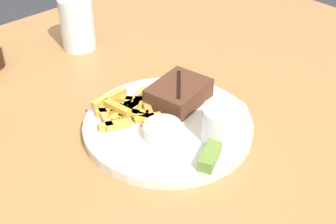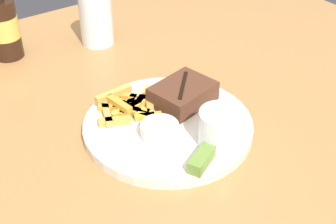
{
  "view_description": "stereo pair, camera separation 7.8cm",
  "coord_description": "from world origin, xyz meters",
  "px_view_note": "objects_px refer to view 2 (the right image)",
  "views": [
    {
      "loc": [
        -0.43,
        -0.46,
        1.22
      ],
      "look_at": [
        0.0,
        0.0,
        0.76
      ],
      "focal_mm": 50.0,
      "sensor_mm": 36.0,
      "label": 1
    },
    {
      "loc": [
        -0.37,
        -0.51,
        1.22
      ],
      "look_at": [
        0.0,
        0.0,
        0.76
      ],
      "focal_mm": 50.0,
      "sensor_mm": 36.0,
      "label": 2
    }
  ],
  "objects_px": {
    "drinking_glass": "(96,19)",
    "coleslaw_cup": "(221,126)",
    "fork_utensil": "(123,121)",
    "dinner_plate": "(168,126)",
    "dipping_sauce_cup": "(160,130)",
    "steak_portion": "(183,94)",
    "beer_bottle": "(3,25)",
    "pickle_spear": "(202,160)"
  },
  "relations": [
    {
      "from": "drinking_glass",
      "to": "coleslaw_cup",
      "type": "bearing_deg",
      "value": -93.24
    },
    {
      "from": "coleslaw_cup",
      "to": "fork_utensil",
      "type": "bearing_deg",
      "value": 125.82
    },
    {
      "from": "dinner_plate",
      "to": "coleslaw_cup",
      "type": "relative_size",
      "value": 4.08
    },
    {
      "from": "coleslaw_cup",
      "to": "dipping_sauce_cup",
      "type": "height_order",
      "value": "coleslaw_cup"
    },
    {
      "from": "steak_portion",
      "to": "dipping_sauce_cup",
      "type": "distance_m",
      "value": 0.1
    },
    {
      "from": "dipping_sauce_cup",
      "to": "beer_bottle",
      "type": "relative_size",
      "value": 0.31
    },
    {
      "from": "pickle_spear",
      "to": "beer_bottle",
      "type": "height_order",
      "value": "beer_bottle"
    },
    {
      "from": "fork_utensil",
      "to": "beer_bottle",
      "type": "xyz_separation_m",
      "value": [
        -0.06,
        0.37,
        0.05
      ]
    },
    {
      "from": "steak_portion",
      "to": "drinking_glass",
      "type": "height_order",
      "value": "drinking_glass"
    },
    {
      "from": "steak_portion",
      "to": "pickle_spear",
      "type": "height_order",
      "value": "steak_portion"
    },
    {
      "from": "dipping_sauce_cup",
      "to": "beer_bottle",
      "type": "height_order",
      "value": "beer_bottle"
    },
    {
      "from": "dinner_plate",
      "to": "beer_bottle",
      "type": "distance_m",
      "value": 0.43
    },
    {
      "from": "fork_utensil",
      "to": "drinking_glass",
      "type": "relative_size",
      "value": 1.02
    },
    {
      "from": "steak_portion",
      "to": "drinking_glass",
      "type": "relative_size",
      "value": 1.04
    },
    {
      "from": "fork_utensil",
      "to": "beer_bottle",
      "type": "height_order",
      "value": "beer_bottle"
    },
    {
      "from": "steak_portion",
      "to": "fork_utensil",
      "type": "distance_m",
      "value": 0.12
    },
    {
      "from": "dinner_plate",
      "to": "pickle_spear",
      "type": "relative_size",
      "value": 4.75
    },
    {
      "from": "drinking_glass",
      "to": "fork_utensil",
      "type": "bearing_deg",
      "value": -111.37
    },
    {
      "from": "dinner_plate",
      "to": "fork_utensil",
      "type": "height_order",
      "value": "fork_utensil"
    },
    {
      "from": "dinner_plate",
      "to": "drinking_glass",
      "type": "distance_m",
      "value": 0.36
    },
    {
      "from": "fork_utensil",
      "to": "beer_bottle",
      "type": "distance_m",
      "value": 0.38
    },
    {
      "from": "dipping_sauce_cup",
      "to": "pickle_spear",
      "type": "xyz_separation_m",
      "value": [
        0.01,
        -0.09,
        -0.0
      ]
    },
    {
      "from": "beer_bottle",
      "to": "drinking_glass",
      "type": "bearing_deg",
      "value": -16.86
    },
    {
      "from": "steak_portion",
      "to": "dinner_plate",
      "type": "bearing_deg",
      "value": -150.17
    },
    {
      "from": "coleslaw_cup",
      "to": "dipping_sauce_cup",
      "type": "relative_size",
      "value": 1.13
    },
    {
      "from": "steak_portion",
      "to": "dipping_sauce_cup",
      "type": "relative_size",
      "value": 1.91
    },
    {
      "from": "dinner_plate",
      "to": "steak_portion",
      "type": "distance_m",
      "value": 0.07
    },
    {
      "from": "fork_utensil",
      "to": "pickle_spear",
      "type": "bearing_deg",
      "value": -41.46
    },
    {
      "from": "dipping_sauce_cup",
      "to": "drinking_glass",
      "type": "distance_m",
      "value": 0.39
    },
    {
      "from": "dinner_plate",
      "to": "fork_utensil",
      "type": "xyz_separation_m",
      "value": [
        -0.06,
        0.04,
        0.01
      ]
    },
    {
      "from": "coleslaw_cup",
      "to": "beer_bottle",
      "type": "relative_size",
      "value": 0.35
    },
    {
      "from": "drinking_glass",
      "to": "pickle_spear",
      "type": "bearing_deg",
      "value": -99.9
    },
    {
      "from": "steak_portion",
      "to": "coleslaw_cup",
      "type": "relative_size",
      "value": 1.69
    },
    {
      "from": "dinner_plate",
      "to": "fork_utensil",
      "type": "distance_m",
      "value": 0.08
    },
    {
      "from": "pickle_spear",
      "to": "fork_utensil",
      "type": "xyz_separation_m",
      "value": [
        -0.04,
        0.16,
        -0.01
      ]
    },
    {
      "from": "coleslaw_cup",
      "to": "dipping_sauce_cup",
      "type": "xyz_separation_m",
      "value": [
        -0.07,
        0.07,
        -0.02
      ]
    },
    {
      "from": "steak_portion",
      "to": "drinking_glass",
      "type": "xyz_separation_m",
      "value": [
        0.01,
        0.32,
        0.02
      ]
    },
    {
      "from": "dinner_plate",
      "to": "coleslaw_cup",
      "type": "distance_m",
      "value": 0.11
    },
    {
      "from": "pickle_spear",
      "to": "drinking_glass",
      "type": "xyz_separation_m",
      "value": [
        0.08,
        0.47,
        0.03
      ]
    },
    {
      "from": "dinner_plate",
      "to": "fork_utensil",
      "type": "relative_size",
      "value": 2.45
    },
    {
      "from": "coleslaw_cup",
      "to": "dipping_sauce_cup",
      "type": "distance_m",
      "value": 0.1
    },
    {
      "from": "dinner_plate",
      "to": "dipping_sauce_cup",
      "type": "xyz_separation_m",
      "value": [
        -0.03,
        -0.02,
        0.02
      ]
    }
  ]
}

